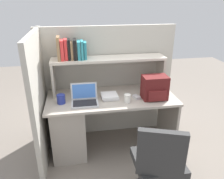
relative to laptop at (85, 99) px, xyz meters
The scene contains 13 objects.
ground_plane 0.86m from the laptop, 18.06° to the left, with size 8.00×8.00×0.00m, color slate.
desk 0.40m from the laptop, 114.66° to the left, with size 1.60×0.70×0.73m.
cubicle_partition_rear 0.60m from the laptop, 55.38° to the left, with size 1.84×0.05×1.55m, color #B2ADA0.
cubicle_partition_left 0.51m from the laptop, behind, with size 0.05×1.06×1.55m, color #B2ADA0.
overhead_hutch 0.55m from the laptop, 42.51° to the left, with size 1.44×0.28×0.45m.
reference_books_on_shelf 0.62m from the laptop, 110.75° to the left, with size 0.35×0.19×0.28m.
laptop is the anchor object (origin of this frame).
backpack 0.86m from the laptop, ahead, with size 0.30×0.22×0.29m.
computer_mouse 0.64m from the laptop, ahead, with size 0.06×0.10×0.03m, color silver.
paper_cup 0.51m from the laptop, ahead, with size 0.08×0.08×0.10m, color white.
snack_canister 0.27m from the laptop, behind, with size 0.10×0.10×0.11m, color navy.
desk_book_stack 0.32m from the laptop, 12.12° to the left, with size 0.21×0.19×0.06m.
office_chair 1.14m from the laptop, 54.63° to the right, with size 0.52×0.54×0.93m.
Camera 1 is at (-0.41, -2.51, 1.93)m, focal length 35.98 mm.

